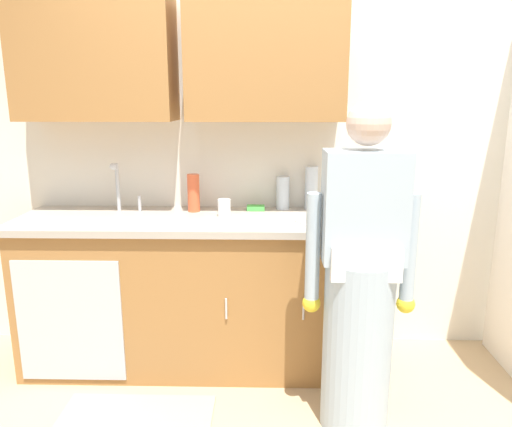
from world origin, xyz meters
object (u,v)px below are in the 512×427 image
at_px(sink, 119,219).
at_px(cup_by_sink, 224,208).
at_px(knife_on_counter, 308,226).
at_px(sponge, 256,208).
at_px(bottle_water_tall, 311,188).
at_px(person_at_sink, 360,297).
at_px(bottle_cleaner_spray, 283,193).
at_px(bottle_dish_liquid, 194,193).

distance_m(sink, cup_by_sink, 0.64).
distance_m(knife_on_counter, sponge, 0.49).
relative_size(bottle_water_tall, cup_by_sink, 2.61).
xyz_separation_m(cup_by_sink, sponge, (0.18, 0.17, -0.04)).
bearing_deg(person_at_sink, bottle_cleaner_spray, 112.75).
xyz_separation_m(bottle_water_tall, cup_by_sink, (-0.54, -0.22, -0.08)).
xyz_separation_m(bottle_dish_liquid, cup_by_sink, (0.20, -0.14, -0.06)).
height_order(bottle_dish_liquid, cup_by_sink, bottle_dish_liquid).
xyz_separation_m(sink, bottle_water_tall, (1.17, 0.23, 0.15)).
xyz_separation_m(sink, bottle_cleaner_spray, (0.99, 0.23, 0.12)).
distance_m(bottle_cleaner_spray, bottle_water_tall, 0.18).
relative_size(person_at_sink, knife_on_counter, 6.75).
height_order(cup_by_sink, sponge, cup_by_sink).
bearing_deg(bottle_water_tall, cup_by_sink, -157.83).
relative_size(sink, bottle_dish_liquid, 2.14).
height_order(cup_by_sink, knife_on_counter, cup_by_sink).
bearing_deg(sponge, cup_by_sink, -136.94).
distance_m(bottle_cleaner_spray, bottle_dish_liquid, 0.56).
xyz_separation_m(sink, sponge, (0.82, 0.19, 0.03)).
bearing_deg(cup_by_sink, sponge, 43.06).
height_order(bottle_cleaner_spray, bottle_water_tall, bottle_water_tall).
xyz_separation_m(bottle_cleaner_spray, sponge, (-0.17, -0.04, -0.09)).
height_order(sink, cup_by_sink, sink).
bearing_deg(cup_by_sink, knife_on_counter, -24.17).
bearing_deg(bottle_water_tall, sink, -168.79).
height_order(person_at_sink, bottle_dish_liquid, person_at_sink).
xyz_separation_m(bottle_dish_liquid, knife_on_counter, (0.68, -0.35, -0.11)).
relative_size(sink, knife_on_counter, 2.08).
xyz_separation_m(person_at_sink, sponge, (-0.52, 0.79, 0.26)).
height_order(bottle_cleaner_spray, cup_by_sink, bottle_cleaner_spray).
bearing_deg(cup_by_sink, bottle_water_tall, 22.17).
distance_m(sink, bottle_dish_liquid, 0.47).
distance_m(sink, bottle_cleaner_spray, 1.02).
relative_size(bottle_cleaner_spray, knife_on_counter, 0.88).
xyz_separation_m(knife_on_counter, sponge, (-0.30, 0.39, 0.01)).
bearing_deg(bottle_dish_liquid, cup_by_sink, -33.85).
distance_m(bottle_dish_liquid, knife_on_counter, 0.78).
height_order(bottle_water_tall, bottle_dish_liquid, bottle_water_tall).
bearing_deg(sink, bottle_water_tall, 11.21).
distance_m(sink, sponge, 0.84).
bearing_deg(bottle_water_tall, sponge, -172.59).
bearing_deg(bottle_water_tall, person_at_sink, -78.51).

